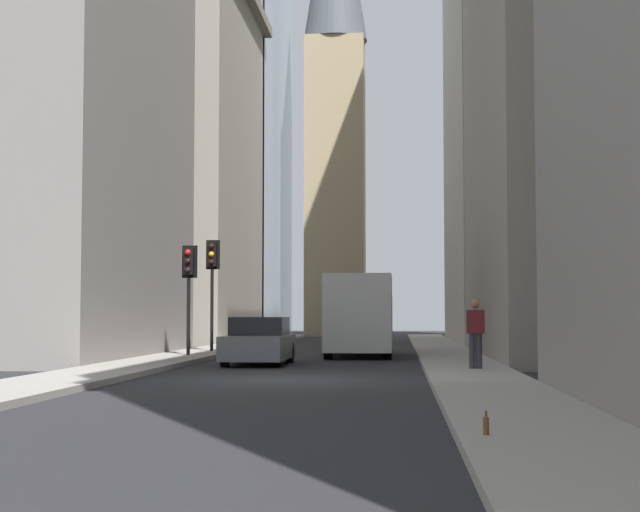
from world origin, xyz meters
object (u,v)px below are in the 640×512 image
hatchback_grey (259,342)px  traffic_light_midblock (189,274)px  traffic_light_far_junction (212,269)px  pedestrian (475,331)px  discarded_bottle (486,425)px  delivery_truck (360,315)px

hatchback_grey → traffic_light_midblock: size_ratio=1.17×
traffic_light_far_junction → traffic_light_midblock: bearing=178.2°
traffic_light_far_junction → pedestrian: traffic_light_far_junction is taller
traffic_light_midblock → discarded_bottle: size_ratio=13.65×
traffic_light_far_junction → pedestrian: bearing=-142.1°
delivery_truck → pedestrian: size_ratio=3.74×
pedestrian → traffic_light_far_junction: bearing=37.9°
delivery_truck → traffic_light_midblock: 6.34m
traffic_light_far_junction → discarded_bottle: bearing=-162.6°
delivery_truck → hatchback_grey: (-5.93, 2.80, -0.80)m
delivery_truck → traffic_light_midblock: size_ratio=1.75×
traffic_light_midblock → traffic_light_far_junction: (3.63, -0.11, 0.34)m
traffic_light_far_junction → discarded_bottle: (-25.24, -7.89, -2.93)m
traffic_light_midblock → traffic_light_far_junction: bearing=-1.8°
delivery_truck → traffic_light_far_junction: traffic_light_far_junction is taller
pedestrian → discarded_bottle: pedestrian is taller
traffic_light_midblock → pedestrian: (-7.72, -8.96, -1.76)m
traffic_light_midblock → delivery_truck: bearing=-66.7°
delivery_truck → discarded_bottle: (-24.05, -2.32, -1.21)m
hatchback_grey → pedestrian: size_ratio=2.49×
pedestrian → hatchback_grey: bearing=55.1°
hatchback_grey → delivery_truck: bearing=-25.3°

